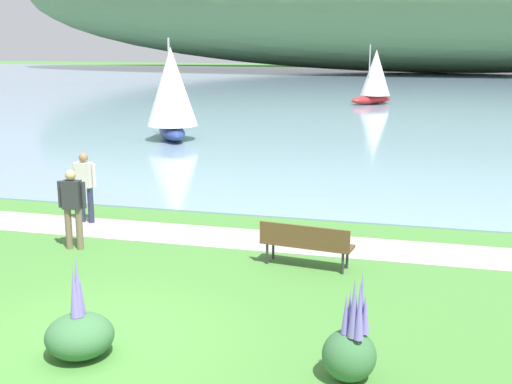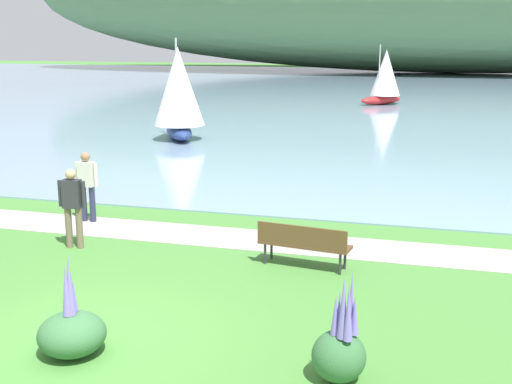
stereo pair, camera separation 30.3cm
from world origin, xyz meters
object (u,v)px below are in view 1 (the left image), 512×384
(person_on_the_grass, at_px, (72,204))
(sailboat_toward_hillside, at_px, (172,93))
(person_at_shoreline, at_px, (85,183))
(park_bench_near_camera, at_px, (306,242))
(sailboat_mid_bay, at_px, (375,76))

(person_on_the_grass, bearing_deg, sailboat_toward_hillside, 103.33)
(person_at_shoreline, distance_m, sailboat_toward_hillside, 12.80)
(park_bench_near_camera, distance_m, person_at_shoreline, 5.97)
(person_at_shoreline, bearing_deg, person_on_the_grass, -68.61)
(person_at_shoreline, height_order, person_on_the_grass, same)
(park_bench_near_camera, relative_size, person_at_shoreline, 1.08)
(person_on_the_grass, height_order, sailboat_mid_bay, sailboat_mid_bay)
(person_at_shoreline, relative_size, sailboat_toward_hillside, 0.40)
(park_bench_near_camera, height_order, person_at_shoreline, person_at_shoreline)
(park_bench_near_camera, bearing_deg, person_at_shoreline, 162.21)
(sailboat_toward_hillside, bearing_deg, person_at_shoreline, -77.95)
(person_on_the_grass, bearing_deg, park_bench_near_camera, 0.90)
(park_bench_near_camera, xyz_separation_m, sailboat_toward_hillside, (-8.33, 14.29, 1.54))
(park_bench_near_camera, bearing_deg, sailboat_toward_hillside, 120.24)
(park_bench_near_camera, relative_size, person_on_the_grass, 1.08)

